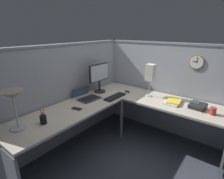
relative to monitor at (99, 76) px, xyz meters
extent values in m
plane|color=#383D47|center=(-0.16, -0.64, -1.02)|extent=(6.80, 6.80, 0.00)
cube|color=#999EA8|center=(-0.53, 0.23, -0.25)|extent=(2.57, 0.10, 1.55)
cube|color=gray|center=(-0.53, 0.23, 0.54)|extent=(2.57, 0.12, 0.03)
cube|color=#999EA8|center=(0.71, -0.90, -0.25)|extent=(0.10, 2.37, 1.55)
cube|color=gray|center=(0.71, -0.90, 0.54)|extent=(0.12, 2.37, 0.03)
cube|color=beige|center=(-0.54, -0.17, -0.31)|extent=(2.35, 0.66, 0.03)
cube|color=beige|center=(0.31, -1.24, -0.31)|extent=(0.66, 1.49, 0.03)
cylinder|color=slate|center=(0.00, -0.48, -0.67)|extent=(0.05, 0.05, 0.70)
cube|color=slate|center=(-1.69, -0.17, -0.67)|extent=(0.03, 0.58, 0.60)
cylinder|color=#232326|center=(0.00, 0.00, -0.28)|extent=(0.20, 0.20, 0.02)
cylinder|color=#232326|center=(0.00, 0.00, -0.18)|extent=(0.04, 0.04, 0.20)
cube|color=#232326|center=(0.00, 0.00, 0.06)|extent=(0.46, 0.03, 0.30)
cube|color=silver|center=(0.00, -0.02, 0.06)|extent=(0.42, 0.01, 0.26)
cube|color=#38383D|center=(-0.36, -0.10, -0.29)|extent=(0.36, 0.27, 0.02)
cube|color=black|center=(-0.36, -0.10, -0.28)|extent=(0.30, 0.20, 0.00)
cube|color=#38383D|center=(-0.35, 0.12, -0.25)|extent=(0.34, 0.10, 0.22)
cube|color=#384C72|center=(-0.35, 0.11, -0.25)|extent=(0.31, 0.08, 0.18)
cube|color=black|center=(-0.05, -0.38, -0.28)|extent=(0.43, 0.14, 0.02)
ellipsoid|color=#38383D|center=(0.28, -0.40, -0.28)|extent=(0.06, 0.10, 0.03)
cylinder|color=#B7BABF|center=(-1.47, -0.10, -0.29)|extent=(0.17, 0.17, 0.02)
cylinder|color=#B7BABF|center=(-1.47, -0.10, -0.09)|extent=(0.02, 0.02, 0.38)
cone|color=gray|center=(-1.47, -0.10, 0.11)|extent=(0.24, 0.24, 0.09)
cylinder|color=black|center=(-1.24, -0.22, -0.24)|extent=(0.08, 0.08, 0.10)
cylinder|color=#1E1EB2|center=(-1.25, -0.21, -0.18)|extent=(0.01, 0.02, 0.13)
cylinder|color=#B21E1E|center=(-1.22, -0.22, -0.18)|extent=(0.01, 0.01, 0.13)
cylinder|color=#D8591E|center=(-1.23, -0.20, -0.17)|extent=(0.03, 0.03, 0.01)
cube|color=black|center=(-0.74, -0.22, -0.29)|extent=(0.10, 0.16, 0.01)
cube|color=#232326|center=(0.30, -1.54, -0.26)|extent=(0.21, 0.22, 0.10)
cube|color=#8CA58C|center=(0.31, -1.51, -0.22)|extent=(0.02, 0.09, 0.04)
cube|color=#232326|center=(0.29, -1.63, -0.24)|extent=(0.19, 0.06, 0.04)
cube|color=silver|center=(0.29, -1.20, -0.28)|extent=(0.28, 0.21, 0.02)
cube|color=yellow|center=(0.30, -1.21, -0.26)|extent=(0.28, 0.22, 0.02)
cylinder|color=#B7BABF|center=(0.34, -0.78, -0.29)|extent=(0.11, 0.11, 0.01)
cylinder|color=#B7BABF|center=(0.34, -0.78, -0.15)|extent=(0.02, 0.02, 0.27)
cube|color=silver|center=(0.34, -0.78, 0.11)|extent=(0.13, 0.13, 0.26)
cylinder|color=#B2332D|center=(0.23, -1.74, -0.25)|extent=(0.08, 0.08, 0.10)
cylinder|color=olive|center=(0.65, -1.37, 0.29)|extent=(0.03, 0.22, 0.22)
cylinder|color=white|center=(0.64, -1.37, 0.29)|extent=(0.00, 0.19, 0.19)
cube|color=black|center=(0.63, -1.35, 0.30)|extent=(0.00, 0.06, 0.01)
cube|color=black|center=(0.63, -1.38, 0.32)|extent=(0.00, 0.01, 0.08)
cube|color=#99B7E5|center=(0.13, 0.18, 0.26)|extent=(0.08, 0.00, 0.08)
camera|label=1|loc=(-2.20, -1.97, 0.75)|focal=28.31mm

